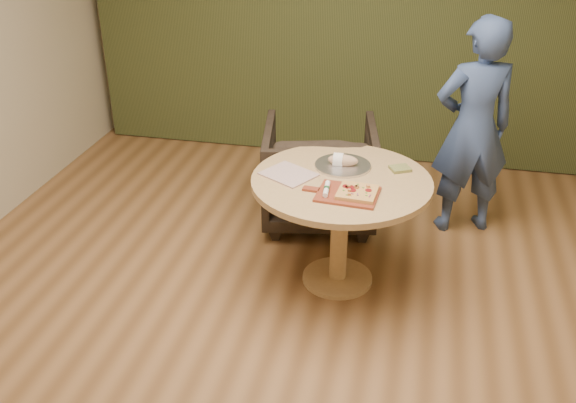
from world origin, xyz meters
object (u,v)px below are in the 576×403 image
Objects in this scene: pizza_paddle at (346,194)px; bread_roll at (342,160)px; pedestal_table at (341,199)px; serving_tray at (343,165)px; armchair at (320,168)px; person_standing at (473,129)px; cutlery_roll at (327,189)px; flatbread_pizza at (357,192)px.

pizza_paddle is 2.36× the size of bread_roll.
serving_tray is (-0.02, 0.18, 0.15)m from pedestal_table.
pedestal_table is 0.26m from pizza_paddle.
serving_tray is 0.75m from armchair.
pedestal_table is at bearing -84.07° from serving_tray.
bread_roll is 0.23× the size of armchair.
pedestal_table is at bearing 98.54° from armchair.
armchair reaches higher than bread_roll.
bread_roll is at bearing 98.77° from pedestal_table.
armchair is 0.53× the size of person_standing.
cutlery_roll is 0.24× the size of armchair.
bread_roll is at bearing 110.86° from flatbread_pizza.
pizza_paddle is 1.28× the size of serving_tray.
bread_roll is (0.03, 0.39, 0.01)m from cutlery_roll.
bread_roll is at bearing 180.00° from serving_tray.
cutlery_roll is 1.09m from armchair.
cutlery_roll is at bearing 91.68° from armchair.
armchair is (-0.39, 1.01, -0.35)m from flatbread_pizza.
flatbread_pizza is 0.41m from bread_roll.
bread_roll is 0.12× the size of person_standing.
bread_roll is 0.76m from armchair.
armchair is (-0.27, 0.80, -0.19)m from pedestal_table.
cutlery_roll is at bearing -178.91° from flatbread_pizza.
person_standing is (0.82, 0.73, 0.04)m from serving_tray.
armchair is (-0.21, 1.01, -0.36)m from cutlery_roll.
pedestal_table is 4.69× the size of flatbread_pizza.
cutlery_roll is 0.39m from bread_roll.
armchair is at bearing 112.32° from pizza_paddle.
bread_roll is at bearing 21.80° from person_standing.
flatbread_pizza is (0.12, -0.21, 0.17)m from pedestal_table.
cutlery_roll is at bearing -174.27° from pizza_paddle.
bread_roll reaches higher than pizza_paddle.
armchair reaches higher than cutlery_roll.
cutlery_roll is 1.41m from person_standing.
pedestal_table is 1.22m from person_standing.
pizza_paddle is at bearing -75.29° from pedestal_table.
flatbread_pizza is at bearing 101.04° from armchair.
cutlery_roll is 0.13× the size of person_standing.
person_standing reaches higher than bread_roll.
pedestal_table is at bearing -81.23° from bread_roll.
person_standing reaches higher than armchair.
bread_roll is at bearing 81.23° from cutlery_roll.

